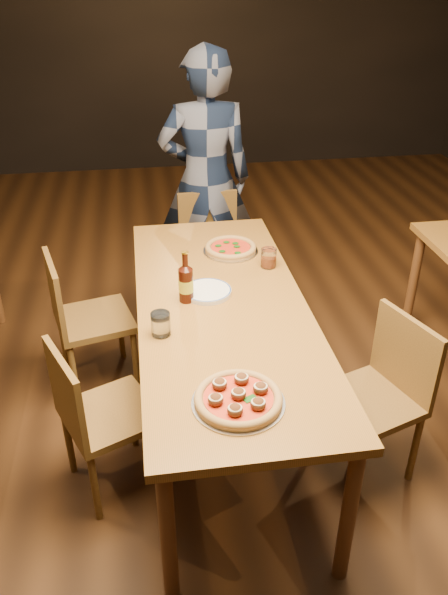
{
  "coord_description": "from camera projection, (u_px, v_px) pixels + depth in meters",
  "views": [
    {
      "loc": [
        -0.34,
        -2.32,
        2.17
      ],
      "look_at": [
        0.0,
        -0.05,
        0.82
      ],
      "focal_mm": 35.0,
      "sensor_mm": 36.0,
      "label": 1
    }
  ],
  "objects": [
    {
      "name": "water_glass",
      "position": [
        161.0,
        324.0,
        2.5
      ],
      "size": [
        0.08,
        0.08,
        0.11
      ],
      "primitive_type": "cylinder",
      "color": "white",
      "rests_on": "table_main"
    },
    {
      "name": "chair_main_nw",
      "position": [
        110.0,
        413.0,
        2.59
      ],
      "size": [
        0.51,
        0.51,
        0.82
      ],
      "primitive_type": null,
      "rotation": [
        0.0,
        0.0,
        1.99
      ],
      "color": "#593A17",
      "rests_on": "ground"
    },
    {
      "name": "chair_main_e",
      "position": [
        369.0,
        400.0,
        2.65
      ],
      "size": [
        0.5,
        0.5,
        0.85
      ],
      "primitive_type": null,
      "rotation": [
        0.0,
        0.0,
        -1.24
      ],
      "color": "#593A17",
      "rests_on": "ground"
    },
    {
      "name": "pizza_margherita",
      "position": [
        231.0,
        248.0,
        3.23
      ],
      "size": [
        0.31,
        0.31,
        0.04
      ],
      "rotation": [
        0.0,
        0.0,
        -0.25
      ],
      "color": "#B7B7BF",
      "rests_on": "table_main"
    },
    {
      "name": "table_main",
      "position": [
        222.0,
        318.0,
        2.78
      ],
      "size": [
        0.8,
        2.0,
        0.75
      ],
      "color": "brown",
      "rests_on": "ground"
    },
    {
      "name": "diner",
      "position": [
        206.0,
        180.0,
        3.93
      ],
      "size": [
        0.64,
        0.42,
        1.73
      ],
      "primitive_type": "imported",
      "rotation": [
        0.0,
        0.0,
        3.13
      ],
      "color": "black",
      "rests_on": "ground"
    },
    {
      "name": "room_shell",
      "position": [
        222.0,
        54.0,
        2.18
      ],
      "size": [
        9.0,
        9.0,
        9.0
      ],
      "color": "black",
      "rests_on": "ground"
    },
    {
      "name": "plate_stack",
      "position": [
        207.0,
        292.0,
        2.83
      ],
      "size": [
        0.24,
        0.24,
        0.02
      ],
      "primitive_type": "cylinder",
      "color": "white",
      "rests_on": "table_main"
    },
    {
      "name": "chair_end",
      "position": [
        213.0,
        257.0,
        3.9
      ],
      "size": [
        0.42,
        0.42,
        0.86
      ],
      "primitive_type": null,
      "rotation": [
        0.0,
        0.0,
        0.04
      ],
      "color": "#593A17",
      "rests_on": "ground"
    },
    {
      "name": "chair_main_sw",
      "position": [
        94.0,
        318.0,
        3.24
      ],
      "size": [
        0.49,
        0.49,
        0.86
      ],
      "primitive_type": null,
      "rotation": [
        0.0,
        0.0,
        1.82
      ],
      "color": "#593A17",
      "rests_on": "ground"
    },
    {
      "name": "ground",
      "position": [
        223.0,
        424.0,
        3.12
      ],
      "size": [
        9.0,
        9.0,
        0.0
      ],
      "primitive_type": "plane",
      "color": "black"
    },
    {
      "name": "pizza_meatball",
      "position": [
        238.0,
        398.0,
        2.12
      ],
      "size": [
        0.35,
        0.35,
        0.06
      ],
      "rotation": [
        0.0,
        0.0,
        -0.04
      ],
      "color": "#B7B7BF",
      "rests_on": "table_main"
    },
    {
      "name": "amber_glass",
      "position": [
        269.0,
        258.0,
        3.05
      ],
      "size": [
        0.08,
        0.08,
        0.1
      ],
      "primitive_type": "cylinder",
      "color": "#903910",
      "rests_on": "table_main"
    },
    {
      "name": "beer_bottle",
      "position": [
        186.0,
        284.0,
        2.73
      ],
      "size": [
        0.07,
        0.07,
        0.25
      ],
      "rotation": [
        0.0,
        0.0,
        0.16
      ],
      "color": "black",
      "rests_on": "table_main"
    }
  ]
}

